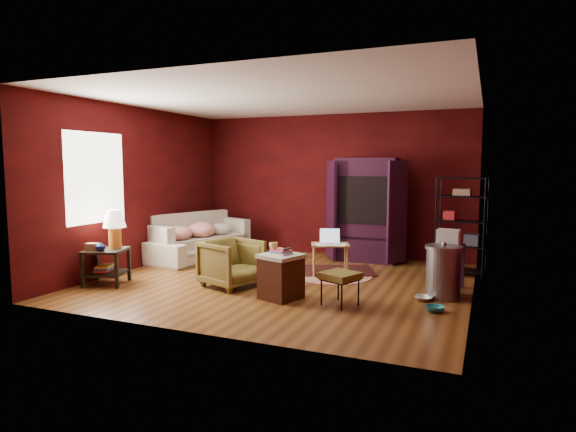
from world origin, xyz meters
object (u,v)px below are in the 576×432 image
at_px(wire_shelving, 462,222).
at_px(sofa, 198,237).
at_px(laptop_desk, 330,247).
at_px(armchair, 232,261).
at_px(hamper, 281,276).
at_px(side_table, 110,240).
at_px(tv_armoire, 366,208).

bearing_deg(wire_shelving, sofa, -165.76).
distance_m(sofa, laptop_desk, 2.80).
relative_size(armchair, laptop_desk, 1.02).
height_order(sofa, hamper, sofa).
relative_size(side_table, tv_armoire, 0.58).
relative_size(laptop_desk, wire_shelving, 0.47).
height_order(sofa, side_table, side_table).
relative_size(side_table, wire_shelving, 0.70).
relative_size(tv_armoire, wire_shelving, 1.20).
xyz_separation_m(laptop_desk, wire_shelving, (1.97, 0.85, 0.41)).
xyz_separation_m(sofa, wire_shelving, (4.74, 0.49, 0.46)).
bearing_deg(armchair, tv_armoire, -8.51).
bearing_deg(side_table, laptop_desk, 32.04).
distance_m(side_table, wire_shelving, 5.55).
bearing_deg(sofa, tv_armoire, -65.50).
distance_m(sofa, tv_armoire, 3.26).
bearing_deg(laptop_desk, sofa, 151.87).
relative_size(sofa, armchair, 2.77).
xyz_separation_m(hamper, wire_shelving, (2.15, 2.43, 0.56)).
bearing_deg(armchair, wire_shelving, -36.97).
xyz_separation_m(sofa, tv_armoire, (3.03, 1.06, 0.59)).
relative_size(sofa, side_table, 1.90).
distance_m(armchair, hamper, 1.00).
distance_m(sofa, side_table, 2.19).
relative_size(hamper, wire_shelving, 0.43).
bearing_deg(tv_armoire, hamper, -98.95).
bearing_deg(wire_shelving, armchair, -137.42).
xyz_separation_m(side_table, wire_shelving, (4.87, 2.66, 0.21)).
bearing_deg(laptop_desk, armchair, -152.58).
distance_m(sofa, wire_shelving, 4.79).
xyz_separation_m(armchair, tv_armoire, (1.38, 2.67, 0.62)).
relative_size(armchair, side_table, 0.68).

